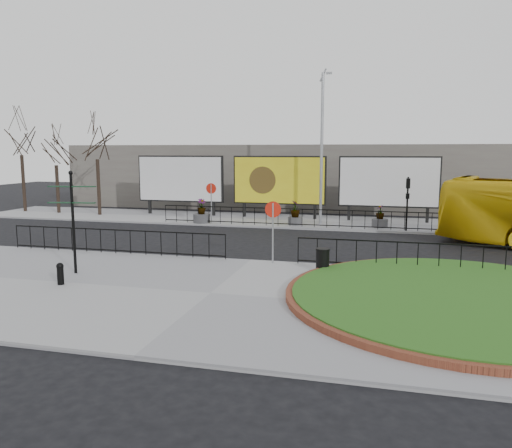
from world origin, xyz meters
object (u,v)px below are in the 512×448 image
(planter_a, at_px, (202,215))
(planter_b, at_px, (295,215))
(billboard_mid, at_px, (279,181))
(litter_bin, at_px, (323,260))
(bollard, at_px, (60,273))
(fingerpost_sign, at_px, (73,212))
(lamp_post, at_px, (322,146))
(planter_c, at_px, (380,220))

(planter_a, distance_m, planter_b, 5.80)
(billboard_mid, relative_size, litter_bin, 7.09)
(bollard, height_order, planter_a, planter_a)
(fingerpost_sign, bearing_deg, bollard, -79.89)
(lamp_post, xyz_separation_m, bollard, (-6.70, -16.28, -4.30))
(billboard_mid, height_order, planter_a, billboard_mid)
(billboard_mid, bearing_deg, fingerpost_sign, -103.88)
(planter_b, bearing_deg, billboard_mid, 119.27)
(lamp_post, height_order, planter_c, lamp_post)
(billboard_mid, bearing_deg, litter_bin, -72.23)
(planter_a, relative_size, planter_c, 1.13)
(billboard_mid, distance_m, planter_c, 7.34)
(planter_b, xyz_separation_m, planter_c, (4.98, 0.22, -0.15))
(planter_b, bearing_deg, lamp_post, 30.40)
(lamp_post, relative_size, planter_c, 7.00)
(litter_bin, xyz_separation_m, planter_c, (1.97, 11.73, 0.00))
(lamp_post, bearing_deg, litter_bin, -82.71)
(bollard, bearing_deg, planter_c, 56.80)
(litter_bin, bearing_deg, planter_b, 104.67)
(litter_bin, height_order, planter_b, planter_b)
(litter_bin, height_order, planter_a, planter_a)
(billboard_mid, xyz_separation_m, litter_bin, (4.59, -14.32, -2.04))
(fingerpost_sign, bearing_deg, billboard_mid, 69.71)
(bollard, xyz_separation_m, planter_b, (5.27, 15.44, 0.18))
(lamp_post, xyz_separation_m, planter_b, (-1.43, -0.84, -4.12))
(fingerpost_sign, relative_size, planter_c, 2.83)
(billboard_mid, bearing_deg, planter_a, -140.46)
(lamp_post, height_order, planter_b, lamp_post)
(planter_a, height_order, planter_c, planter_a)
(billboard_mid, relative_size, planter_a, 4.15)
(lamp_post, bearing_deg, billboard_mid, 146.75)
(fingerpost_sign, height_order, planter_c, fingerpost_sign)
(billboard_mid, relative_size, lamp_post, 0.67)
(bollard, distance_m, planter_c, 18.72)
(litter_bin, bearing_deg, billboard_mid, 107.77)
(planter_a, xyz_separation_m, planter_c, (10.75, 0.87, -0.06))
(billboard_mid, bearing_deg, planter_c, -21.54)
(billboard_mid, relative_size, fingerpost_sign, 1.66)
(fingerpost_sign, height_order, litter_bin, fingerpost_sign)
(billboard_mid, height_order, litter_bin, billboard_mid)
(planter_b, height_order, planter_c, planter_b)
(lamp_post, xyz_separation_m, fingerpost_sign, (-7.14, -14.77, -2.45))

